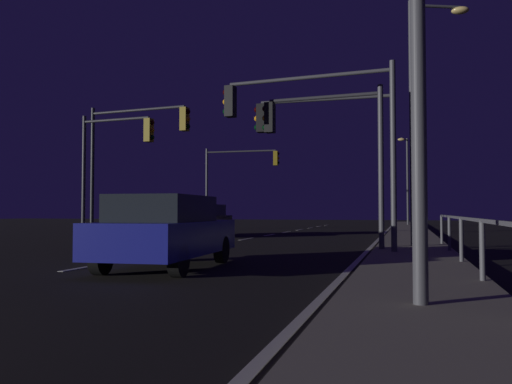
{
  "coord_description": "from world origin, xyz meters",
  "views": [
    {
      "loc": [
        6.8,
        -1.2,
        1.24
      ],
      "look_at": [
        0.4,
        21.13,
        2.09
      ],
      "focal_mm": 36.74,
      "sensor_mm": 36.0,
      "label": 1
    }
  ],
  "objects": [
    {
      "name": "street_lamp_mid_block",
      "position": [
        7.3,
        16.29,
        4.84
      ],
      "size": [
        1.92,
        0.89,
        7.89
      ],
      "color": "#4C4C51",
      "rests_on": "sidewalk_right"
    },
    {
      "name": "sidewalk_right",
      "position": [
        7.0,
        17.5,
        0.07
      ],
      "size": [
        2.22,
        77.0,
        0.14
      ],
      "primitive_type": "cube",
      "color": "gray",
      "rests_on": "ground"
    },
    {
      "name": "car",
      "position": [
        1.84,
        9.11,
        0.82
      ],
      "size": [
        2.07,
        4.5,
        1.57
      ],
      "color": "navy",
      "rests_on": "ground"
    },
    {
      "name": "traffic_light_mid_left",
      "position": [
        4.38,
        15.72,
        3.71
      ],
      "size": [
        4.63,
        0.34,
        5.0
      ],
      "color": "#38383D",
      "rests_on": "sidewalk_right"
    },
    {
      "name": "traffic_light_near_right",
      "position": [
        -4.22,
        18.4,
        4.07
      ],
      "size": [
        4.83,
        0.66,
        5.73
      ],
      "color": "#2D3033",
      "rests_on": "ground"
    },
    {
      "name": "traffic_light_mid_right",
      "position": [
        -4.03,
        32.16,
        3.94
      ],
      "size": [
        5.16,
        0.37,
        5.5
      ],
      "color": "#4C4C51",
      "rests_on": "ground"
    },
    {
      "name": "ground_plane",
      "position": [
        0.0,
        17.5,
        0.0
      ],
      "size": [
        112.0,
        112.0,
        0.0
      ],
      "primitive_type": "plane",
      "color": "black",
      "rests_on": "ground"
    },
    {
      "name": "car_oncoming",
      "position": [
        -2.92,
        22.87,
        0.82
      ],
      "size": [
        1.85,
        4.41,
        1.57
      ],
      "color": "black",
      "rests_on": "ground"
    },
    {
      "name": "lane_markings_center",
      "position": [
        0.0,
        21.0,
        0.01
      ],
      "size": [
        0.14,
        50.0,
        0.01
      ],
      "color": "silver",
      "rests_on": "ground"
    },
    {
      "name": "lane_edge_line",
      "position": [
        5.64,
        22.5,
        0.01
      ],
      "size": [
        0.14,
        53.0,
        0.01
      ],
      "color": "silver",
      "rests_on": "ground"
    },
    {
      "name": "barrier_fence",
      "position": [
        7.96,
        7.79,
        0.88
      ],
      "size": [
        0.09,
        19.67,
        0.98
      ],
      "color": "#59595E",
      "rests_on": "sidewalk_right"
    },
    {
      "name": "traffic_light_far_center",
      "position": [
        -4.88,
        18.01,
        3.71
      ],
      "size": [
        3.5,
        0.49,
        5.29
      ],
      "color": "#38383D",
      "rests_on": "ground"
    },
    {
      "name": "traffic_light_far_left",
      "position": [
        4.44,
        14.62,
        3.55
      ],
      "size": [
        3.76,
        0.49,
        4.83
      ],
      "color": "#4C4C51",
      "rests_on": "sidewalk_right"
    },
    {
      "name": "street_lamp_corner",
      "position": [
        6.87,
        42.81,
        4.37
      ],
      "size": [
        0.82,
        1.66,
        7.04
      ],
      "color": "#38383D",
      "rests_on": "sidewalk_right"
    },
    {
      "name": "traffic_light_near_left",
      "position": [
        4.21,
        13.72,
        3.9
      ],
      "size": [
        5.18,
        0.67,
        5.24
      ],
      "color": "#4C4C51",
      "rests_on": "sidewalk_right"
    }
  ]
}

